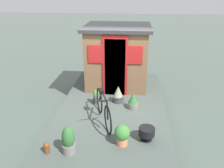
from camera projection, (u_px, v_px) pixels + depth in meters
name	position (u px, v px, depth m)	size (l,w,h in m)	color
ground_plane	(113.00, 119.00, 6.70)	(60.00, 60.00, 0.00)	#47564C
houseboat_deck	(113.00, 112.00, 6.61)	(5.34, 2.87, 0.47)	#424C47
houseboat_cabin	(117.00, 56.00, 7.59)	(1.97, 2.07, 1.94)	brown
bicycle	(103.00, 108.00, 5.57)	(1.55, 0.67, 0.78)	black
potted_plant_rosemary	(68.00, 141.00, 4.52)	(0.27, 0.27, 0.58)	slate
potted_plant_geranium	(122.00, 134.00, 4.77)	(0.32, 0.32, 0.45)	#C6754C
potted_plant_lavender	(133.00, 101.00, 6.25)	(0.30, 0.30, 0.44)	slate
potted_plant_basil	(96.00, 97.00, 6.52)	(0.16, 0.16, 0.41)	#38383D
potted_plant_fern	(118.00, 95.00, 6.59)	(0.30, 0.30, 0.47)	#38383D
charcoal_grill	(147.00, 132.00, 4.94)	(0.35, 0.35, 0.30)	black
mooring_bollard	(47.00, 148.00, 4.56)	(0.12, 0.12, 0.24)	brown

